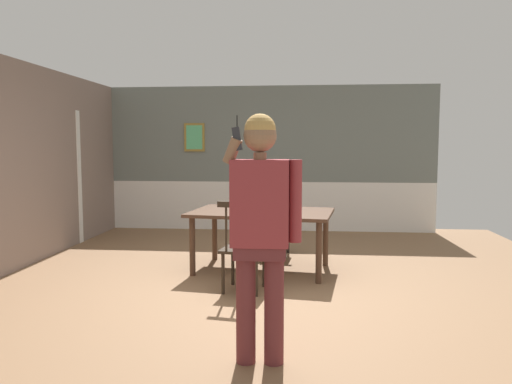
# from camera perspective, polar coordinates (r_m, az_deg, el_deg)

# --- Properties ---
(ground_plane) EXTENTS (8.05, 8.05, 0.00)m
(ground_plane) POSITION_cam_1_polar(r_m,az_deg,el_deg) (5.57, -1.11, -10.76)
(ground_plane) COLOR #846042
(room_back_partition) EXTENTS (5.96, 0.17, 2.62)m
(room_back_partition) POSITION_cam_1_polar(r_m,az_deg,el_deg) (9.01, 1.50, 3.56)
(room_back_partition) COLOR slate
(room_back_partition) RESTS_ON ground_plane
(dining_table) EXTENTS (1.83, 1.28, 0.75)m
(dining_table) POSITION_cam_1_polar(r_m,az_deg,el_deg) (6.09, 0.67, -2.95)
(dining_table) COLOR #4C3323
(dining_table) RESTS_ON ground_plane
(chair_near_window) EXTENTS (0.46, 0.46, 1.07)m
(chair_near_window) POSITION_cam_1_polar(r_m,az_deg,el_deg) (7.01, 2.28, -3.24)
(chair_near_window) COLOR black
(chair_near_window) RESTS_ON ground_plane
(chair_by_doorway) EXTENTS (0.51, 0.51, 0.98)m
(chair_by_doorway) POSITION_cam_1_polar(r_m,az_deg,el_deg) (5.24, -1.52, -6.45)
(chair_by_doorway) COLOR #2D2319
(chair_by_doorway) RESTS_ON ground_plane
(person_figure) EXTENTS (0.56, 0.23, 1.77)m
(person_figure) POSITION_cam_1_polar(r_m,az_deg,el_deg) (3.44, 0.58, -3.31)
(person_figure) COLOR brown
(person_figure) RESTS_ON ground_plane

